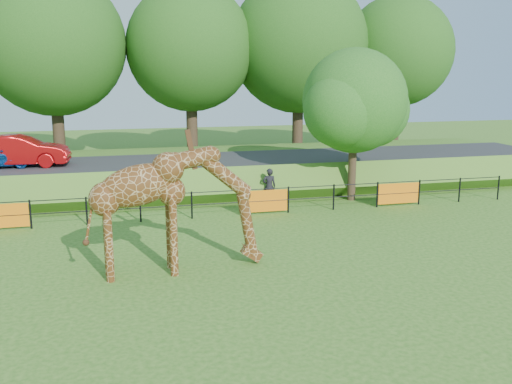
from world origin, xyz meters
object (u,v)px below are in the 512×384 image
visitor (269,186)px  tree_east (356,105)px  giraffe (176,210)px  car_red (20,151)px

visitor → tree_east: size_ratio=0.24×
giraffe → visitor: bearing=54.1°
visitor → tree_east: bearing=-172.7°
giraffe → car_red: size_ratio=1.17×
car_red → visitor: size_ratio=2.75×
giraffe → car_red: 13.30m
car_red → tree_east: tree_east is taller
giraffe → tree_east: 11.87m
car_red → visitor: 11.66m
tree_east → giraffe: bearing=-139.5°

